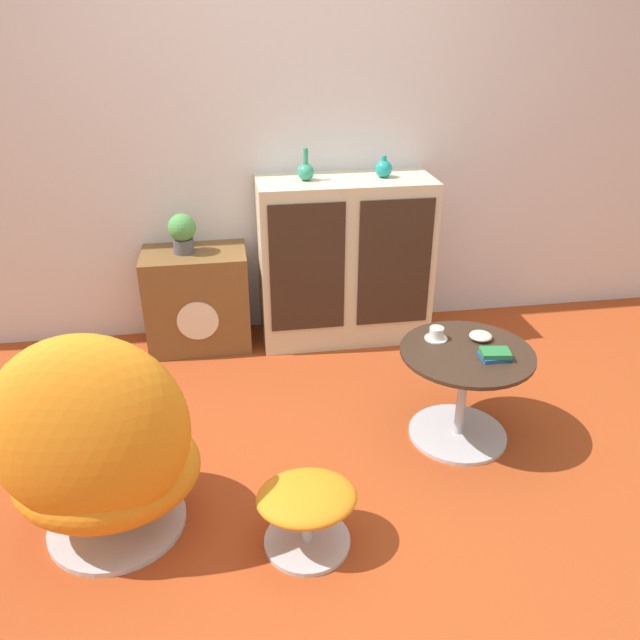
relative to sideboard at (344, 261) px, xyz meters
name	(u,v)px	position (x,y,z in m)	size (l,w,h in m)	color
ground_plane	(331,490)	(-0.32, -1.40, -0.50)	(12.00, 12.00, 0.00)	#9E3D19
wall_back	(283,118)	(-0.32, 0.24, 0.80)	(6.40, 0.06, 2.60)	silver
sideboard	(344,261)	(0.00, 0.00, 0.00)	(1.01, 0.43, 0.99)	beige
tv_console	(198,299)	(-0.89, 0.02, -0.20)	(0.60, 0.39, 0.60)	brown
egg_chair	(99,453)	(-1.21, -1.52, -0.09)	(0.74, 0.69, 0.93)	#B7B7BC
ottoman	(307,506)	(-0.47, -1.68, -0.31)	(0.38, 0.34, 0.28)	#B7B7BC
coffee_table	(463,387)	(0.35, -1.12, -0.22)	(0.61, 0.61, 0.47)	#B7B7BC
vase_leftmost	(306,171)	(-0.23, 0.00, 0.55)	(0.09, 0.09, 0.18)	#2D8E6B
vase_inner_left	(384,168)	(0.22, 0.00, 0.55)	(0.10, 0.10, 0.12)	teal
potted_plant	(182,232)	(-0.94, 0.02, 0.23)	(0.16, 0.16, 0.23)	#4C4C51
teacup	(436,334)	(0.25, -0.99, 0.00)	(0.11, 0.11, 0.06)	silver
book_stack	(495,355)	(0.44, -1.20, -0.01)	(0.14, 0.11, 0.04)	#1E478C
bowl	(481,336)	(0.45, -1.02, -0.01)	(0.11, 0.11, 0.04)	beige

